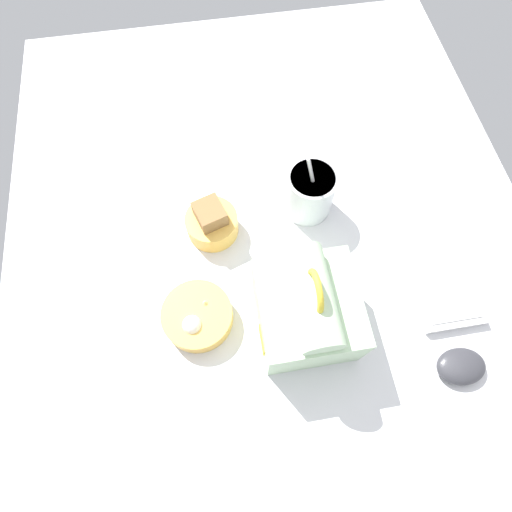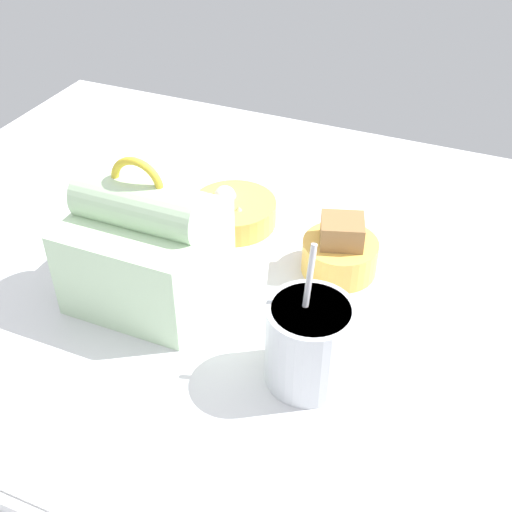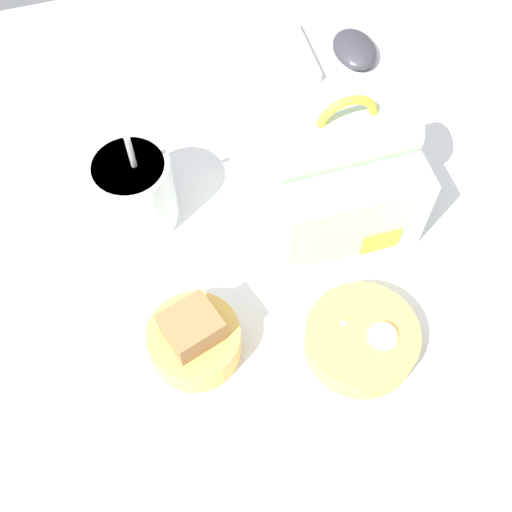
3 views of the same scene
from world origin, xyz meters
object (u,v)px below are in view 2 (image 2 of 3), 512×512
bento_bowl_sandwich (340,252)px  bento_bowl_snacks (234,211)px  soup_cup (309,342)px  keyboard (91,479)px  lunch_bag (146,247)px

bento_bowl_sandwich → bento_bowl_snacks: bearing=-14.9°
soup_cup → bento_bowl_sandwich: 20.89cm
keyboard → bento_bowl_sandwich: (-12.64, -42.65, 2.20)cm
bento_bowl_snacks → soup_cup: bearing=129.5°
bento_bowl_snacks → lunch_bag: bearing=79.6°
soup_cup → bento_bowl_sandwich: size_ratio=1.69×
keyboard → lunch_bag: size_ratio=1.53×
bento_bowl_snacks → keyboard: bearing=97.1°
soup_cup → bento_bowl_snacks: soup_cup is taller
soup_cup → bento_bowl_sandwich: bearing=-83.3°
bento_bowl_snacks → bento_bowl_sandwich: bearing=165.1°
keyboard → soup_cup: (-15.08, -22.04, 4.59)cm
keyboard → bento_bowl_snacks: (5.97, -47.60, 1.12)cm
lunch_bag → bento_bowl_snacks: (-3.57, -19.51, -5.52)cm
keyboard → bento_bowl_sandwich: 44.54cm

